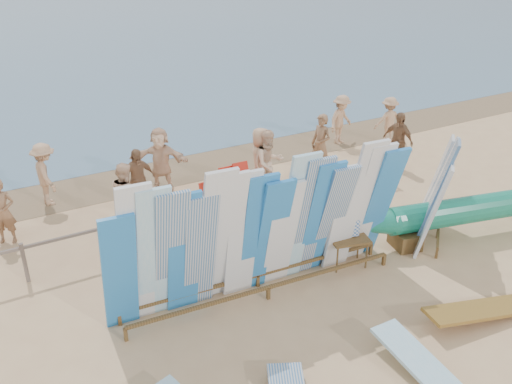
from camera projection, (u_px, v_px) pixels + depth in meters
ground at (266, 298)px, 10.78m from camera, size 160.00×160.00×0.00m
wet_sand_strip at (144, 175)px, 16.42m from camera, size 40.00×2.60×0.01m
fence at (201, 211)px, 12.86m from camera, size 12.08×0.08×0.90m
main_surfboard_rack at (264, 233)px, 10.37m from camera, size 6.14×1.27×3.03m
side_surfboard_rack at (435, 192)px, 12.50m from camera, size 2.09×1.95×2.63m
outrigger_canoe at (483, 209)px, 12.83m from camera, size 7.34×2.28×1.05m
vendor_table at (348, 251)px, 11.72m from camera, size 0.95×0.78×1.09m
flat_board_c at (487, 317)px, 10.24m from camera, size 2.75×1.03×0.37m
beach_chair_left at (215, 208)px, 13.81m from camera, size 0.65×0.67×0.93m
beach_chair_right at (234, 193)px, 14.60m from camera, size 0.60×0.63×0.96m
stroller at (246, 188)px, 14.53m from camera, size 0.54×0.77×1.05m
beachgoer_10 at (398, 141)px, 16.55m from camera, size 0.65×1.12×1.79m
beachgoer_4 at (138, 179)px, 14.01m from camera, size 1.03×0.54×1.67m
beachgoer_extra_0 at (389, 120)px, 18.77m from camera, size 1.10×0.62×1.60m
beachgoer_6 at (261, 161)px, 14.93m from camera, size 0.98×0.95×1.88m
beachgoer_2 at (126, 196)px, 13.07m from camera, size 0.42×0.84×1.71m
beachgoer_9 at (341, 120)px, 18.60m from camera, size 1.19×0.78×1.71m
beachgoer_3 at (46, 174)px, 14.28m from camera, size 0.55×1.14×1.71m
beachgoer_1 at (3, 212)px, 12.46m from camera, size 0.66×0.53×1.58m
beachgoer_8 at (269, 163)px, 14.77m from camera, size 0.93×0.47×1.87m
beachgoer_7 at (321, 145)px, 16.15m from camera, size 0.50×0.74×1.85m
beachgoer_5 at (161, 159)px, 15.12m from camera, size 1.65×1.48×1.82m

